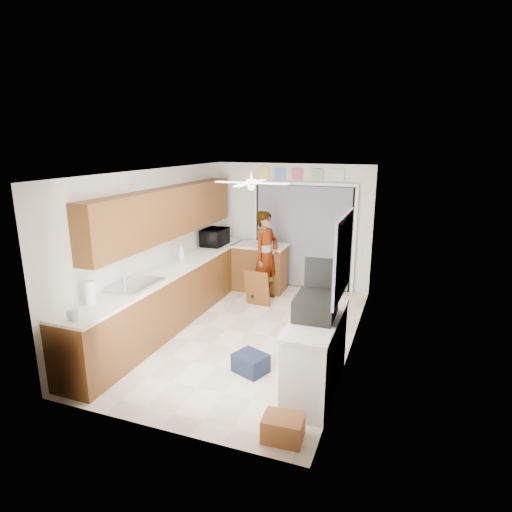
% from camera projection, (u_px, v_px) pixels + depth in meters
% --- Properties ---
extents(floor, '(5.00, 5.00, 0.00)m').
position_uv_depth(floor, '(247.00, 333.00, 6.74)').
color(floor, beige).
rests_on(floor, ground).
extents(ceiling, '(5.00, 5.00, 0.00)m').
position_uv_depth(ceiling, '(246.00, 171.00, 6.09)').
color(ceiling, white).
rests_on(ceiling, ground).
extents(wall_back, '(3.20, 0.00, 3.20)m').
position_uv_depth(wall_back, '(292.00, 226.00, 8.68)').
color(wall_back, silver).
rests_on(wall_back, ground).
extents(wall_front, '(3.20, 0.00, 3.20)m').
position_uv_depth(wall_front, '(153.00, 318.00, 4.15)').
color(wall_front, silver).
rests_on(wall_front, ground).
extents(wall_left, '(0.00, 5.00, 5.00)m').
position_uv_depth(wall_left, '(155.00, 247.00, 6.95)').
color(wall_left, silver).
rests_on(wall_left, ground).
extents(wall_right, '(0.00, 5.00, 5.00)m').
position_uv_depth(wall_right, '(355.00, 266.00, 5.88)').
color(wall_right, silver).
rests_on(wall_right, ground).
extents(left_base_cabinets, '(0.60, 4.80, 0.90)m').
position_uv_depth(left_base_cabinets, '(174.00, 296.00, 7.05)').
color(left_base_cabinets, brown).
rests_on(left_base_cabinets, floor).
extents(left_countertop, '(0.62, 4.80, 0.04)m').
position_uv_depth(left_countertop, '(173.00, 269.00, 6.93)').
color(left_countertop, white).
rests_on(left_countertop, left_base_cabinets).
extents(upper_cabinets, '(0.32, 4.00, 0.80)m').
position_uv_depth(upper_cabinets, '(169.00, 212.00, 6.93)').
color(upper_cabinets, brown).
rests_on(upper_cabinets, wall_left).
extents(sink_basin, '(0.50, 0.76, 0.06)m').
position_uv_depth(sink_basin, '(136.00, 285.00, 6.01)').
color(sink_basin, silver).
rests_on(sink_basin, left_countertop).
extents(faucet, '(0.03, 0.03, 0.22)m').
position_uv_depth(faucet, '(124.00, 277.00, 6.05)').
color(faucet, silver).
rests_on(faucet, left_countertop).
extents(peninsula_base, '(1.00, 0.60, 0.90)m').
position_uv_depth(peninsula_base, '(260.00, 268.00, 8.60)').
color(peninsula_base, brown).
rests_on(peninsula_base, floor).
extents(peninsula_top, '(1.04, 0.64, 0.04)m').
position_uv_depth(peninsula_top, '(260.00, 245.00, 8.48)').
color(peninsula_top, white).
rests_on(peninsula_top, peninsula_base).
extents(back_opening_recess, '(2.00, 0.06, 2.10)m').
position_uv_depth(back_opening_recess, '(303.00, 237.00, 8.62)').
color(back_opening_recess, black).
rests_on(back_opening_recess, wall_back).
extents(curtain_panel, '(1.90, 0.03, 2.05)m').
position_uv_depth(curtain_panel, '(303.00, 237.00, 8.58)').
color(curtain_panel, gray).
rests_on(curtain_panel, wall_back).
extents(door_trim_left, '(0.06, 0.04, 2.10)m').
position_uv_depth(door_trim_left, '(255.00, 234.00, 8.93)').
color(door_trim_left, white).
rests_on(door_trim_left, wall_back).
extents(door_trim_right, '(0.06, 0.04, 2.10)m').
position_uv_depth(door_trim_right, '(354.00, 241.00, 8.25)').
color(door_trim_right, white).
rests_on(door_trim_right, wall_back).
extents(door_trim_head, '(2.10, 0.04, 0.06)m').
position_uv_depth(door_trim_head, '(304.00, 184.00, 8.32)').
color(door_trim_head, white).
rests_on(door_trim_head, wall_back).
extents(header_frame_0, '(0.22, 0.02, 0.22)m').
position_uv_depth(header_frame_0, '(264.00, 173.00, 8.58)').
color(header_frame_0, '#F7EC52').
rests_on(header_frame_0, wall_back).
extents(header_frame_1, '(0.22, 0.02, 0.22)m').
position_uv_depth(header_frame_1, '(280.00, 174.00, 8.46)').
color(header_frame_1, '#5385DF').
rests_on(header_frame_1, wall_back).
extents(header_frame_2, '(0.22, 0.02, 0.22)m').
position_uv_depth(header_frame_2, '(297.00, 174.00, 8.35)').
color(header_frame_2, '#CE4D71').
rests_on(header_frame_2, wall_back).
extents(header_frame_3, '(0.22, 0.02, 0.22)m').
position_uv_depth(header_frame_3, '(318.00, 175.00, 8.21)').
color(header_frame_3, '#6DBF73').
rests_on(header_frame_3, wall_back).
extents(header_frame_4, '(0.22, 0.02, 0.22)m').
position_uv_depth(header_frame_4, '(338.00, 175.00, 8.08)').
color(header_frame_4, silver).
rests_on(header_frame_4, wall_back).
extents(route66_sign, '(0.22, 0.02, 0.26)m').
position_uv_depth(route66_sign, '(247.00, 173.00, 8.70)').
color(route66_sign, silver).
rests_on(route66_sign, wall_back).
extents(right_counter_base, '(0.50, 1.40, 0.90)m').
position_uv_depth(right_counter_base, '(316.00, 356.00, 5.08)').
color(right_counter_base, white).
rests_on(right_counter_base, floor).
extents(right_counter_top, '(0.54, 1.44, 0.04)m').
position_uv_depth(right_counter_top, '(316.00, 319.00, 4.96)').
color(right_counter_top, white).
rests_on(right_counter_top, right_counter_base).
extents(abstract_painting, '(0.03, 1.15, 0.95)m').
position_uv_depth(abstract_painting, '(343.00, 256.00, 4.87)').
color(abstract_painting, pink).
rests_on(abstract_painting, wall_right).
extents(ceiling_fan, '(1.14, 1.14, 0.24)m').
position_uv_depth(ceiling_fan, '(251.00, 183.00, 6.32)').
color(ceiling_fan, white).
rests_on(ceiling_fan, ceiling).
extents(microwave, '(0.42, 0.60, 0.33)m').
position_uv_depth(microwave, '(215.00, 237.00, 8.36)').
color(microwave, black).
rests_on(microwave, left_countertop).
extents(soap_bottle, '(0.15, 0.15, 0.29)m').
position_uv_depth(soap_bottle, '(181.00, 252.00, 7.32)').
color(soap_bottle, silver).
rests_on(soap_bottle, left_countertop).
extents(jar_a, '(0.11, 0.11, 0.13)m').
position_uv_depth(jar_a, '(75.00, 315.00, 4.84)').
color(jar_a, silver).
rests_on(jar_a, left_countertop).
extents(jar_b, '(0.09, 0.09, 0.11)m').
position_uv_depth(jar_b, '(70.00, 315.00, 4.87)').
color(jar_b, silver).
rests_on(jar_b, left_countertop).
extents(paper_towel_roll, '(0.16, 0.16, 0.30)m').
position_uv_depth(paper_towel_roll, '(89.00, 292.00, 5.34)').
color(paper_towel_roll, white).
rests_on(paper_towel_roll, left_countertop).
extents(suitcase, '(0.47, 0.62, 0.26)m').
position_uv_depth(suitcase, '(316.00, 306.00, 4.95)').
color(suitcase, black).
rests_on(suitcase, right_counter_top).
extents(suitcase_rim, '(0.46, 0.60, 0.02)m').
position_uv_depth(suitcase_rim, '(315.00, 315.00, 4.98)').
color(suitcase_rim, yellow).
rests_on(suitcase_rim, suitcase).
extents(suitcase_lid, '(0.42, 0.05, 0.50)m').
position_uv_depth(suitcase_lid, '(322.00, 278.00, 5.15)').
color(suitcase_lid, black).
rests_on(suitcase_lid, suitcase).
extents(cardboard_box, '(0.42, 0.33, 0.25)m').
position_uv_depth(cardboard_box, '(283.00, 428.00, 4.29)').
color(cardboard_box, '#9D5431').
rests_on(cardboard_box, floor).
extents(navy_crate, '(0.50, 0.46, 0.25)m').
position_uv_depth(navy_crate, '(251.00, 363.00, 5.56)').
color(navy_crate, black).
rests_on(navy_crate, floor).
extents(cabinet_door_panel, '(0.46, 0.19, 0.68)m').
position_uv_depth(cabinet_door_panel, '(257.00, 288.00, 7.73)').
color(cabinet_door_panel, brown).
rests_on(cabinet_door_panel, floor).
extents(man, '(0.58, 0.71, 1.69)m').
position_uv_depth(man, '(266.00, 256.00, 8.00)').
color(man, white).
rests_on(man, floor).
extents(dog, '(0.35, 0.60, 0.44)m').
position_uv_depth(dog, '(256.00, 287.00, 8.19)').
color(dog, black).
rests_on(dog, floor).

